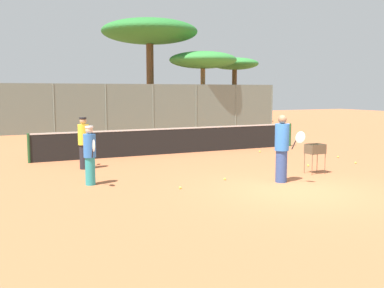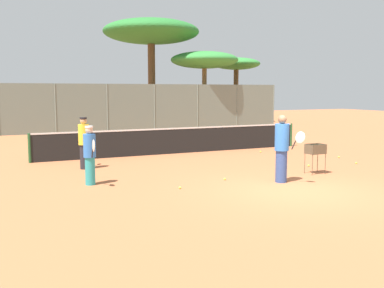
{
  "view_description": "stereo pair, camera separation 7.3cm",
  "coord_description": "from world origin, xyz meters",
  "px_view_note": "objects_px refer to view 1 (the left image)",
  "views": [
    {
      "loc": [
        -7.42,
        -9.13,
        2.58
      ],
      "look_at": [
        -1.65,
        2.89,
        1.0
      ],
      "focal_mm": 42.0,
      "sensor_mm": 36.0,
      "label": 1
    },
    {
      "loc": [
        -7.36,
        -9.16,
        2.58
      ],
      "look_at": [
        -1.65,
        2.89,
        1.0
      ],
      "focal_mm": 42.0,
      "sensor_mm": 36.0,
      "label": 2
    }
  ],
  "objects_px": {
    "tennis_net": "(177,140)",
    "player_red_cap": "(90,155)",
    "ball_cart": "(315,151)",
    "player_yellow_shirt": "(84,142)",
    "player_white_outfit": "(282,148)"
  },
  "relations": [
    {
      "from": "player_red_cap",
      "to": "tennis_net",
      "type": "bearing_deg",
      "value": 136.17
    },
    {
      "from": "tennis_net",
      "to": "ball_cart",
      "type": "xyz_separation_m",
      "value": [
        2.06,
        -6.03,
        0.15
      ]
    },
    {
      "from": "ball_cart",
      "to": "player_white_outfit",
      "type": "bearing_deg",
      "value": -159.74
    },
    {
      "from": "tennis_net",
      "to": "player_red_cap",
      "type": "height_order",
      "value": "player_red_cap"
    },
    {
      "from": "player_yellow_shirt",
      "to": "player_red_cap",
      "type": "bearing_deg",
      "value": -176.76
    },
    {
      "from": "tennis_net",
      "to": "player_yellow_shirt",
      "type": "relative_size",
      "value": 6.81
    },
    {
      "from": "player_yellow_shirt",
      "to": "ball_cart",
      "type": "height_order",
      "value": "player_yellow_shirt"
    },
    {
      "from": "tennis_net",
      "to": "player_yellow_shirt",
      "type": "bearing_deg",
      "value": -154.11
    },
    {
      "from": "player_white_outfit",
      "to": "tennis_net",
      "type": "bearing_deg",
      "value": 159.85
    },
    {
      "from": "player_red_cap",
      "to": "player_yellow_shirt",
      "type": "xyz_separation_m",
      "value": [
        0.4,
        2.64,
        0.04
      ]
    },
    {
      "from": "player_yellow_shirt",
      "to": "player_white_outfit",
      "type": "bearing_deg",
      "value": -123.38
    },
    {
      "from": "player_white_outfit",
      "to": "player_yellow_shirt",
      "type": "xyz_separation_m",
      "value": [
        -4.58,
        4.61,
        -0.09
      ]
    },
    {
      "from": "player_red_cap",
      "to": "player_white_outfit",
      "type": "bearing_deg",
      "value": 69.37
    },
    {
      "from": "player_red_cap",
      "to": "player_yellow_shirt",
      "type": "height_order",
      "value": "player_yellow_shirt"
    },
    {
      "from": "player_white_outfit",
      "to": "ball_cart",
      "type": "bearing_deg",
      "value": 87.57
    }
  ]
}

